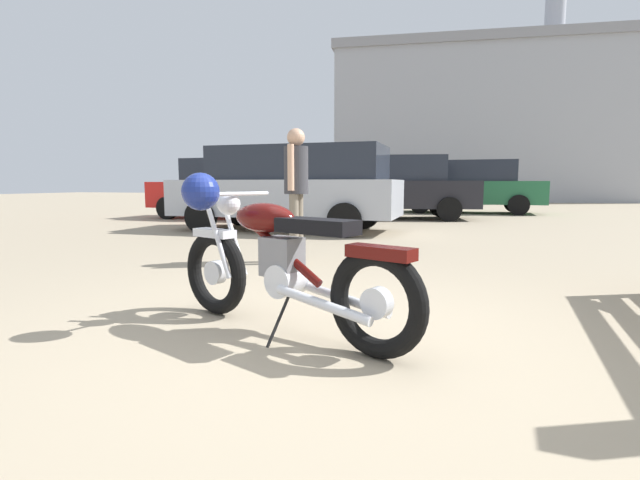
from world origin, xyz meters
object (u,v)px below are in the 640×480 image
(pale_sedan_back, at_px, (386,185))
(red_hatchback_near, at_px, (291,186))
(blue_hatchback_right, at_px, (226,189))
(vintage_motorcycle, at_px, (276,259))
(dark_sedan_left, at_px, (465,185))
(bystander, at_px, (296,181))

(pale_sedan_back, bearing_deg, red_hatchback_near, -119.16)
(blue_hatchback_right, height_order, red_hatchback_near, red_hatchback_near)
(vintage_motorcycle, relative_size, dark_sedan_left, 0.41)
(bystander, distance_m, red_hatchback_near, 4.00)
(bystander, height_order, red_hatchback_near, red_hatchback_near)
(vintage_motorcycle, relative_size, pale_sedan_back, 0.40)
(vintage_motorcycle, relative_size, red_hatchback_near, 0.42)
(vintage_motorcycle, bearing_deg, bystander, -50.57)
(red_hatchback_near, bearing_deg, vintage_motorcycle, 109.83)
(bystander, relative_size, pale_sedan_back, 0.34)
(bystander, xyz_separation_m, red_hatchback_near, (-1.45, 3.73, -0.08))
(red_hatchback_near, bearing_deg, dark_sedan_left, -115.18)
(red_hatchback_near, distance_m, pale_sedan_back, 4.23)
(blue_hatchback_right, xyz_separation_m, dark_sedan_left, (6.51, 4.58, 0.10))
(blue_hatchback_right, height_order, pale_sedan_back, pale_sedan_back)
(vintage_motorcycle, bearing_deg, pale_sedan_back, -62.52)
(vintage_motorcycle, height_order, dark_sedan_left, dark_sedan_left)
(vintage_motorcycle, xyz_separation_m, pale_sedan_back, (-0.87, 10.41, 0.45))
(vintage_motorcycle, height_order, bystander, bystander)
(bystander, xyz_separation_m, blue_hatchback_right, (-4.43, 6.52, -0.18))
(blue_hatchback_right, xyz_separation_m, pale_sedan_back, (4.37, 1.21, 0.10))
(bystander, bearing_deg, pale_sedan_back, 90.45)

